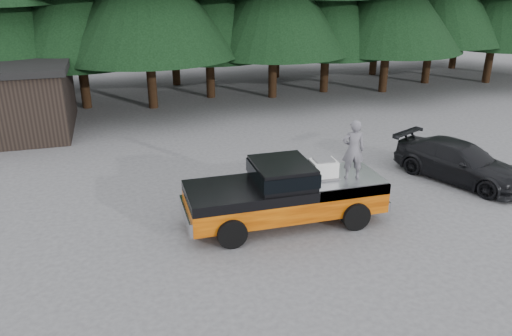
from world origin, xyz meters
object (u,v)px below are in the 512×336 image
object	(u,v)px
pickup_truck	(285,202)
parked_car	(459,162)
air_compressor	(323,169)
man_on_bed	(353,150)

from	to	relation	value
pickup_truck	parked_car	xyz separation A→B (m)	(7.07, 1.36, 0.02)
pickup_truck	air_compressor	bearing A→B (deg)	-0.79
air_compressor	man_on_bed	xyz separation A→B (m)	(0.77, -0.30, 0.64)
parked_car	air_compressor	bearing A→B (deg)	168.07
pickup_truck	parked_car	bearing A→B (deg)	10.86
pickup_truck	air_compressor	distance (m)	1.50
air_compressor	parked_car	bearing A→B (deg)	15.07
parked_car	pickup_truck	bearing A→B (deg)	165.81
pickup_truck	air_compressor	world-z (taller)	air_compressor
pickup_truck	air_compressor	xyz separation A→B (m)	(1.18, -0.02, 0.92)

